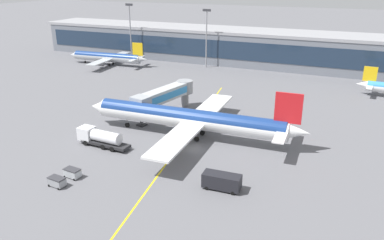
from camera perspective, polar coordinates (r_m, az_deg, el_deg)
ground_plane at (r=72.09m, az=0.20°, el=-4.33°), size 700.00×700.00×0.00m
apron_lead_in_line at (r=74.97m, az=-1.50°, el=-3.31°), size 11.76×79.22×0.01m
terminal_building at (r=145.19m, az=5.69°, el=10.93°), size 155.09×18.50×12.06m
main_airliner at (r=75.99m, az=-0.31°, el=0.21°), size 46.16×36.79×11.21m
jet_bridge at (r=88.24m, az=-3.88°, el=3.79°), size 7.27×19.32×6.60m
fuel_tanker at (r=74.80m, az=-13.45°, el=-2.51°), size 10.92×3.12×3.25m
lavatory_truck at (r=58.93m, az=4.32°, el=-8.95°), size 5.90×2.57×2.50m
baggage_cart_0 at (r=63.30m, az=-19.39°, el=-8.61°), size 2.79×1.86×1.48m
baggage_cart_1 at (r=65.13m, az=-17.32°, el=-7.49°), size 2.79×1.86×1.48m
commuter_jet_far at (r=143.01m, az=-12.44°, el=9.09°), size 31.54×24.95×8.63m
apron_light_mast_0 at (r=134.75m, az=2.16°, el=12.74°), size 2.80×0.50×19.81m
apron_light_mast_2 at (r=148.39m, az=-9.15°, el=13.43°), size 2.80×0.50×20.76m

